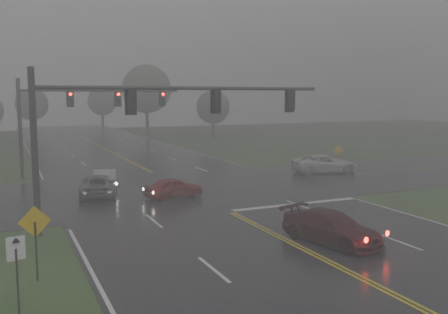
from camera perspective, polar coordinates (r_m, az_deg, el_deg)
name	(u,v)px	position (r m, az deg, el deg)	size (l,w,h in m)	color
ground	(425,311)	(17.08, 22.03, -16.04)	(180.00, 180.00, 0.00)	#27411C
main_road	(194,194)	(33.48, -3.47, -4.23)	(18.00, 160.00, 0.02)	black
cross_street	(184,189)	(35.32, -4.62, -3.64)	(120.00, 14.00, 0.02)	black
stop_bar	(296,205)	(30.53, 8.27, -5.39)	(8.50, 0.50, 0.01)	silver
sedan_maroon	(331,243)	(23.03, 12.14, -9.63)	(1.97, 4.85, 1.41)	#36090A
sedan_red	(174,198)	(32.34, -5.74, -4.65)	(1.53, 3.81, 1.30)	maroon
sedan_silver	(106,189)	(36.09, -13.36, -3.58)	(1.52, 4.37, 1.44)	#96999D
car_grey	(98,195)	(33.95, -14.17, -4.27)	(2.25, 4.88, 1.36)	#58595F
pickup_white	(325,173)	(43.25, 11.44, -1.78)	(2.54, 5.51, 1.53)	silver
signal_gantry_near	(137,116)	(25.19, -9.96, 4.68)	(15.42, 0.34, 7.84)	black
signal_gantry_far	(72,108)	(42.13, -16.98, 5.33)	(12.97, 0.40, 7.86)	black
sign_diamond_west	(35,231)	(18.92, -20.77, -7.87)	(1.13, 0.15, 2.71)	black
sign_arrow_white	(16,261)	(16.23, -22.63, -10.90)	(0.53, 0.17, 2.43)	black
sign_diamond_east	(338,153)	(44.00, 12.89, 0.40)	(0.97, 0.08, 2.34)	black
tree_ne_a	(147,89)	(81.36, -8.83, 7.68)	(7.79, 7.79, 11.44)	#2E241E
tree_n_mid	(32,104)	(87.75, -21.11, 5.63)	(5.24, 5.24, 7.69)	#2E241E
tree_e_near	(213,107)	(73.68, -1.26, 5.71)	(4.97, 4.97, 7.31)	#2E241E
tree_n_far	(102,101)	(99.97, -13.77, 6.20)	(5.55, 5.55, 8.16)	#2E241E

